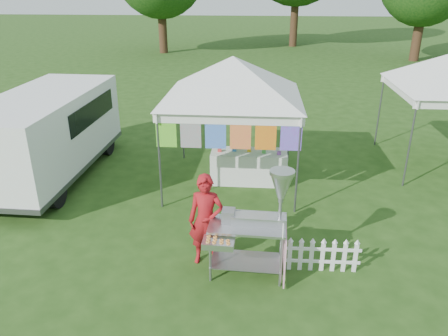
{
  "coord_description": "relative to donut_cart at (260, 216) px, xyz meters",
  "views": [
    {
      "loc": [
        0.59,
        -6.15,
        4.48
      ],
      "look_at": [
        -0.05,
        1.73,
        1.1
      ],
      "focal_mm": 35.0,
      "sensor_mm": 36.0,
      "label": 1
    }
  ],
  "objects": [
    {
      "name": "vendor",
      "position": [
        -0.89,
        0.31,
        -0.29
      ],
      "size": [
        0.62,
        0.42,
        1.63
      ],
      "primitive_type": "imported",
      "rotation": [
        0.0,
        0.0,
        -0.06
      ],
      "color": "maroon",
      "rests_on": "ground"
    },
    {
      "name": "canopy_main",
      "position": [
        -0.67,
        3.65,
        1.88
      ],
      "size": [
        4.24,
        4.24,
        3.45
      ],
      "color": "#59595E",
      "rests_on": "ground"
    },
    {
      "name": "picket_fence",
      "position": [
        1.06,
        0.2,
        -0.82
      ],
      "size": [
        1.26,
        0.05,
        0.56
      ],
      "rotation": [
        0.0,
        0.0,
        0.02
      ],
      "color": "white",
      "rests_on": "ground"
    },
    {
      "name": "display_table",
      "position": [
        -0.27,
        3.68,
        -0.72
      ],
      "size": [
        1.8,
        0.7,
        0.77
      ],
      "primitive_type": "cube",
      "color": "white",
      "rests_on": "ground"
    },
    {
      "name": "donut_cart",
      "position": [
        0.0,
        0.0,
        0.0
      ],
      "size": [
        1.38,
        0.89,
        1.88
      ],
      "rotation": [
        0.0,
        0.0,
        -0.04
      ],
      "color": "gray",
      "rests_on": "ground"
    },
    {
      "name": "ground",
      "position": [
        -0.67,
        0.15,
        -1.11
      ],
      "size": [
        120.0,
        120.0,
        0.0
      ],
      "primitive_type": "plane",
      "color": "#204112",
      "rests_on": "ground"
    },
    {
      "name": "cargo_van",
      "position": [
        -5.17,
        3.76,
        0.0
      ],
      "size": [
        2.09,
        5.0,
        2.06
      ],
      "rotation": [
        0.0,
        0.0,
        -0.02
      ],
      "color": "white",
      "rests_on": "ground"
    }
  ]
}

